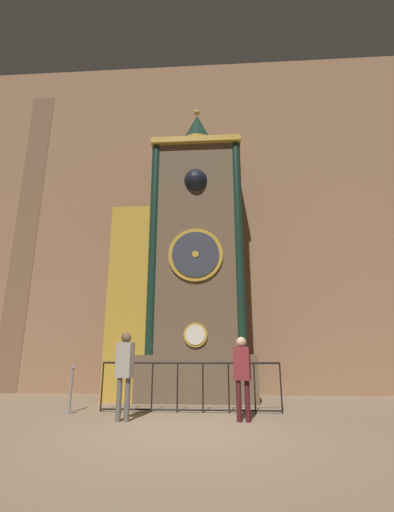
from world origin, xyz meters
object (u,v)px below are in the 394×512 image
at_px(visitor_near, 125,366).
at_px(visitor_far, 242,369).
at_px(stanchion_post, 70,397).
at_px(clock_tower, 185,265).

bearing_deg(visitor_near, visitor_far, 16.54).
bearing_deg(stanchion_post, visitor_near, -30.78).
height_order(visitor_near, visitor_far, visitor_near).
relative_size(clock_tower, stanchion_post, 9.47).
xyz_separation_m(visitor_near, visitor_far, (2.52, 0.11, -0.06)).
bearing_deg(visitor_far, stanchion_post, -177.66).
relative_size(clock_tower, visitor_far, 5.82).
distance_m(clock_tower, stanchion_post, 4.97).
bearing_deg(visitor_far, clock_tower, 131.02).
bearing_deg(stanchion_post, visitor_far, -11.09).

